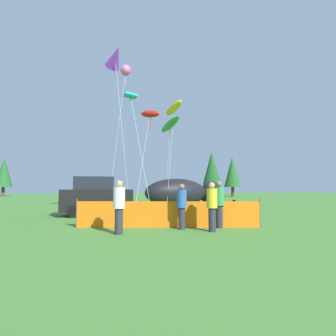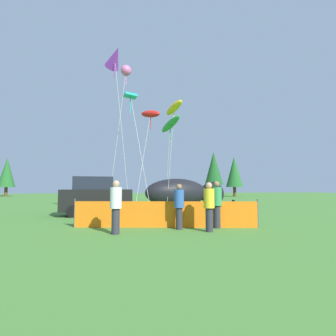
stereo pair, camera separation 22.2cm
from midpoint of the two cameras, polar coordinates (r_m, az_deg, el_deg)
ground_plane at (r=14.97m, az=-0.79°, el=-10.51°), size 120.00×120.00×0.00m
parked_car at (r=16.02m, az=-15.76°, el=-6.01°), size 4.15×2.15×2.25m
folding_chair at (r=16.18m, az=13.31°, el=-8.14°), size 0.61×0.61×0.89m
inflatable_cat at (r=22.57m, az=3.25°, el=-5.60°), size 7.53×3.68×2.37m
safety_fence at (r=10.85m, az=-0.59°, el=-10.08°), size 7.38×1.62×1.17m
spectator_in_yellow_shirt at (r=10.40m, az=2.39°, el=-7.92°), size 0.39×0.39×1.77m
spectator_in_white_shirt at (r=9.50m, az=-11.28°, el=-7.83°), size 0.41×0.41×1.89m
spectator_in_blue_shirt at (r=9.97m, az=8.91°, el=-7.86°), size 0.40×0.40×1.83m
spectator_in_green_shirt at (r=10.93m, az=10.48°, el=-7.34°), size 0.41×0.41×1.89m
kite_teal_diamond at (r=20.08m, az=-8.42°, el=14.91°), size 1.88×2.29×8.52m
kite_pink_octopus at (r=24.15m, az=-9.49°, el=20.11°), size 1.74×0.90×12.07m
kite_green_fish at (r=21.70m, az=0.16°, el=9.47°), size 1.56×3.05×7.48m
kite_yellow_hero at (r=21.95m, az=0.97°, el=12.90°), size 1.35×2.37×8.75m
kite_red_lizard at (r=22.76m, az=-4.19°, el=11.61°), size 2.34×3.23×8.31m
kite_purple_delta at (r=19.01m, az=-11.78°, el=22.45°), size 1.90×1.99×10.98m
horizon_tree_east at (r=48.06m, az=13.71°, el=-0.84°), size 2.98×2.98×7.11m
horizon_tree_west at (r=55.62m, az=-32.22°, el=-0.86°), size 2.91×2.91×6.94m
horizon_tree_mid at (r=57.60m, az=9.39°, el=-0.08°), size 3.91×3.91×9.34m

